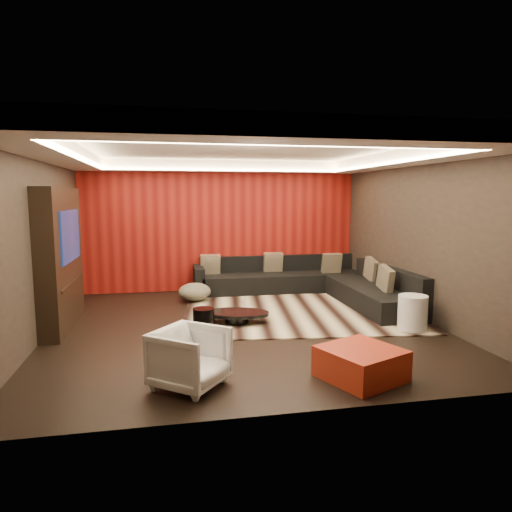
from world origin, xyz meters
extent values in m
cube|color=black|center=(0.00, 0.00, -0.01)|extent=(6.00, 6.00, 0.02)
cube|color=silver|center=(0.00, 0.00, 2.81)|extent=(6.00, 6.00, 0.02)
cube|color=black|center=(0.00, 3.01, 1.40)|extent=(6.00, 0.02, 2.80)
cube|color=black|center=(-3.01, 0.00, 1.40)|extent=(0.02, 6.00, 2.80)
cube|color=black|center=(3.01, 0.00, 1.40)|extent=(0.02, 6.00, 2.80)
cube|color=#6B0C0A|center=(0.00, 2.97, 1.40)|extent=(5.98, 0.05, 2.78)
cube|color=silver|center=(0.00, 2.70, 2.69)|extent=(6.00, 0.60, 0.22)
cube|color=silver|center=(0.00, -2.70, 2.69)|extent=(6.00, 0.60, 0.22)
cube|color=silver|center=(-2.70, 0.00, 2.69)|extent=(0.60, 4.80, 0.22)
cube|color=silver|center=(2.70, 0.00, 2.69)|extent=(0.60, 4.80, 0.22)
cube|color=#FFD899|center=(0.00, 2.36, 2.60)|extent=(4.80, 0.08, 0.04)
cube|color=#FFD899|center=(0.00, -2.36, 2.60)|extent=(4.80, 0.08, 0.04)
cube|color=#FFD899|center=(-2.36, 0.00, 2.60)|extent=(0.08, 4.80, 0.04)
cube|color=#FFD899|center=(2.36, 0.00, 2.60)|extent=(0.08, 4.80, 0.04)
cube|color=black|center=(-2.85, 0.60, 1.10)|extent=(0.30, 2.00, 2.20)
cube|color=black|center=(-2.69, 0.60, 1.45)|extent=(0.04, 1.30, 0.80)
cube|color=black|center=(-2.69, 0.60, 0.70)|extent=(0.04, 1.60, 0.04)
cube|color=tan|center=(1.07, 0.64, 0.01)|extent=(4.33, 3.46, 0.02)
cylinder|color=black|center=(-0.10, 0.18, 0.11)|extent=(1.28, 1.28, 0.18)
cylinder|color=black|center=(-0.68, -0.30, 0.21)|extent=(0.36, 0.36, 0.38)
ellipsoid|color=#B5AD8C|center=(-0.68, 1.89, 0.20)|extent=(0.66, 0.66, 0.35)
cylinder|color=silver|center=(2.50, -0.74, 0.28)|extent=(0.56, 0.56, 0.55)
cube|color=#A02314|center=(0.94, -2.34, 0.18)|extent=(1.05, 1.05, 0.35)
imported|color=silver|center=(-0.98, -2.19, 0.32)|extent=(0.99, 0.98, 0.65)
cube|color=black|center=(1.25, 2.55, 0.20)|extent=(3.50, 0.90, 0.40)
cube|color=black|center=(1.25, 2.90, 0.57)|extent=(3.50, 0.20, 0.35)
cube|color=black|center=(2.55, 0.80, 0.20)|extent=(0.90, 2.60, 0.40)
cube|color=black|center=(2.90, 0.80, 0.57)|extent=(0.20, 2.60, 0.35)
cube|color=black|center=(-0.55, 2.55, 0.30)|extent=(0.20, 0.90, 0.60)
cube|color=tan|center=(2.58, 0.33, 0.62)|extent=(0.12, 0.50, 0.50)
cube|color=tan|center=(1.11, 2.73, 0.62)|extent=(0.42, 0.20, 0.44)
cube|color=tan|center=(-0.29, 2.68, 0.62)|extent=(0.42, 0.20, 0.44)
cube|color=tan|center=(2.33, 2.34, 0.62)|extent=(0.42, 0.20, 0.44)
cube|color=tan|center=(2.80, 1.36, 0.62)|extent=(0.12, 0.50, 0.50)
camera|label=1|loc=(-1.20, -6.99, 2.06)|focal=32.00mm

